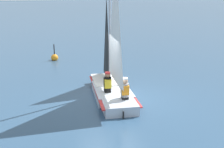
{
  "coord_description": "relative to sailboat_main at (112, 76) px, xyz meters",
  "views": [
    {
      "loc": [
        9.86,
        -4.37,
        4.17
      ],
      "look_at": [
        0.0,
        0.0,
        0.97
      ],
      "focal_mm": 45.0,
      "sensor_mm": 36.0,
      "label": 1
    }
  ],
  "objects": [
    {
      "name": "ground_plane",
      "position": [
        -0.03,
        0.01,
        -0.88
      ],
      "size": [
        260.0,
        260.0,
        0.0
      ],
      "primitive_type": "plane",
      "color": "#2D4C6B"
    },
    {
      "name": "buoy_marker",
      "position": [
        -7.27,
        -0.72,
        -0.71
      ],
      "size": [
        0.45,
        0.45,
        1.07
      ],
      "color": "orange",
      "rests_on": "ground_plane"
    },
    {
      "name": "sailor_crew",
      "position": [
        1.21,
        -0.03,
        -0.25
      ],
      "size": [
        0.39,
        0.36,
        1.16
      ],
      "rotation": [
        0.0,
        0.0,
        2.91
      ],
      "color": "black",
      "rests_on": "ground_plane"
    },
    {
      "name": "sailor_helm",
      "position": [
        0.28,
        -0.32,
        -0.25
      ],
      "size": [
        0.39,
        0.36,
        1.16
      ],
      "rotation": [
        0.0,
        0.0,
        2.91
      ],
      "color": "black",
      "rests_on": "ground_plane"
    },
    {
      "name": "sailboat_main",
      "position": [
        0.0,
        0.0,
        0.0
      ],
      "size": [
        4.26,
        2.3,
        5.47
      ],
      "rotation": [
        0.0,
        0.0,
        2.91
      ],
      "color": "#B2BCCC",
      "rests_on": "ground_plane"
    }
  ]
}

